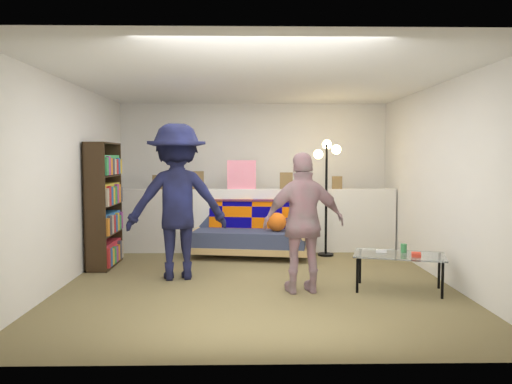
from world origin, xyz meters
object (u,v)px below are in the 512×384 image
(floor_lamp, at_px, (327,174))
(person_left, at_px, (177,202))
(futon_sofa, at_px, (251,233))
(person_right, at_px, (304,223))
(coffee_table, at_px, (400,257))
(bookshelf, at_px, (104,209))

(floor_lamp, relative_size, person_left, 0.92)
(futon_sofa, xyz_separation_m, person_right, (0.56, -2.02, 0.43))
(person_left, height_order, person_right, person_left)
(person_right, bearing_deg, futon_sofa, -82.93)
(coffee_table, relative_size, person_right, 0.71)
(floor_lamp, xyz_separation_m, person_right, (-0.58, -2.09, -0.47))
(bookshelf, height_order, floor_lamp, floor_lamp)
(person_left, bearing_deg, bookshelf, -43.98)
(bookshelf, bearing_deg, person_left, -32.64)
(futon_sofa, height_order, person_left, person_left)
(bookshelf, bearing_deg, person_right, -28.28)
(person_left, xyz_separation_m, person_right, (1.49, -0.69, -0.18))
(coffee_table, height_order, floor_lamp, floor_lamp)
(bookshelf, relative_size, person_left, 0.89)
(person_right, bearing_deg, coffee_table, 174.09)
(futon_sofa, bearing_deg, person_left, -124.84)
(futon_sofa, height_order, coffee_table, futon_sofa)
(floor_lamp, bearing_deg, bookshelf, -167.61)
(bookshelf, relative_size, floor_lamp, 0.96)
(bookshelf, bearing_deg, coffee_table, -20.09)
(bookshelf, relative_size, person_right, 1.09)
(futon_sofa, bearing_deg, floor_lamp, 3.76)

